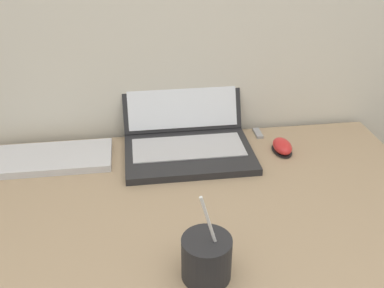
# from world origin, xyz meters

# --- Properties ---
(laptop) EXTENTS (0.36, 0.33, 0.21)m
(laptop) POSITION_xyz_m (-0.01, 0.65, 0.79)
(laptop) COLOR #232326
(laptop) RESTS_ON desk
(drink_cup) EXTENTS (0.10, 0.10, 0.21)m
(drink_cup) POSITION_xyz_m (-0.03, 0.15, 0.79)
(drink_cup) COLOR #232326
(drink_cup) RESTS_ON desk
(computer_mouse) EXTENTS (0.06, 0.09, 0.04)m
(computer_mouse) POSITION_xyz_m (0.26, 0.59, 0.76)
(computer_mouse) COLOR black
(computer_mouse) RESTS_ON desk
(external_keyboard) EXTENTS (0.37, 0.16, 0.02)m
(external_keyboard) POSITION_xyz_m (-0.41, 0.63, 0.76)
(external_keyboard) COLOR silver
(external_keyboard) RESTS_ON desk
(usb_stick) EXTENTS (0.02, 0.06, 0.01)m
(usb_stick) POSITION_xyz_m (0.22, 0.71, 0.75)
(usb_stick) COLOR #99999E
(usb_stick) RESTS_ON desk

